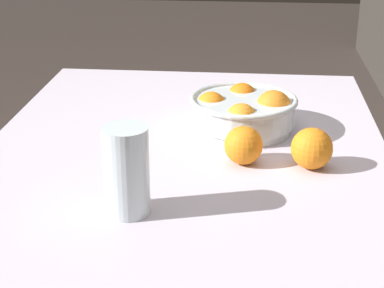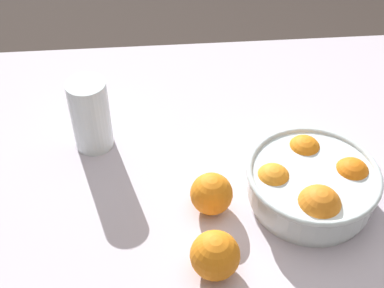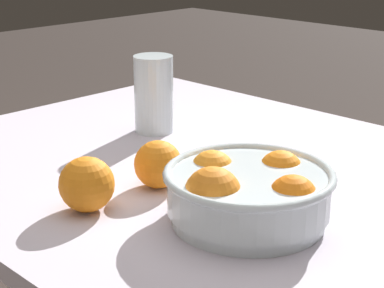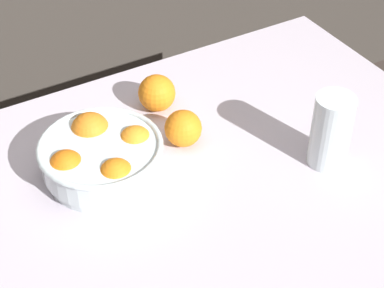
# 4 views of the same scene
# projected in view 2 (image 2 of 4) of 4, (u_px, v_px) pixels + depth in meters

# --- Properties ---
(dining_table) EXTENTS (1.18, 0.86, 0.77)m
(dining_table) POSITION_uv_depth(u_px,v_px,m) (224.00, 189.00, 1.14)
(dining_table) COLOR silver
(dining_table) RESTS_ON ground_plane
(fruit_bowl) EXTENTS (0.24, 0.24, 0.10)m
(fruit_bowl) POSITION_uv_depth(u_px,v_px,m) (311.00, 184.00, 0.97)
(fruit_bowl) COLOR silver
(fruit_bowl) RESTS_ON dining_table
(juice_glass) EXTENTS (0.08, 0.08, 0.16)m
(juice_glass) POSITION_uv_depth(u_px,v_px,m) (91.00, 118.00, 1.07)
(juice_glass) COLOR #F4A314
(juice_glass) RESTS_ON dining_table
(orange_loose_near_bowl) EXTENTS (0.08, 0.08, 0.08)m
(orange_loose_near_bowl) POSITION_uv_depth(u_px,v_px,m) (211.00, 194.00, 0.96)
(orange_loose_near_bowl) COLOR orange
(orange_loose_near_bowl) RESTS_ON dining_table
(orange_loose_front) EXTENTS (0.08, 0.08, 0.08)m
(orange_loose_front) POSITION_uv_depth(u_px,v_px,m) (215.00, 255.00, 0.86)
(orange_loose_front) COLOR orange
(orange_loose_front) RESTS_ON dining_table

